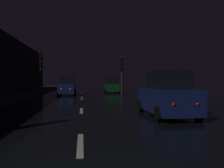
{
  "coord_description": "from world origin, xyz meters",
  "views": [
    {
      "loc": [
        0.06,
        -2.97,
        1.67
      ],
      "look_at": [
        2.18,
        13.23,
        1.42
      ],
      "focal_mm": 36.37,
      "sensor_mm": 36.0,
      "label": 1
    }
  ],
  "objects_px": {
    "traffic_light_far_left": "(40,62)",
    "car_parked_right_near": "(167,96)",
    "traffic_light_far_right": "(122,66)",
    "car_approaching_headlights": "(67,86)",
    "streetlamp_overhead": "(0,26)",
    "car_parked_right_far": "(111,86)"
  },
  "relations": [
    {
      "from": "streetlamp_overhead",
      "to": "car_parked_right_near",
      "type": "height_order",
      "value": "streetlamp_overhead"
    },
    {
      "from": "traffic_light_far_right",
      "to": "car_parked_right_far",
      "type": "relative_size",
      "value": 1.18
    },
    {
      "from": "car_parked_right_near",
      "to": "car_parked_right_far",
      "type": "height_order",
      "value": "car_parked_right_near"
    },
    {
      "from": "traffic_light_far_left",
      "to": "streetlamp_overhead",
      "type": "xyz_separation_m",
      "value": [
        0.26,
        -13.71,
        0.88
      ]
    },
    {
      "from": "traffic_light_far_left",
      "to": "streetlamp_overhead",
      "type": "distance_m",
      "value": 13.74
    },
    {
      "from": "traffic_light_far_left",
      "to": "car_parked_right_near",
      "type": "distance_m",
      "value": 19.36
    },
    {
      "from": "traffic_light_far_right",
      "to": "car_approaching_headlights",
      "type": "xyz_separation_m",
      "value": [
        -6.5,
        -0.39,
        -2.48
      ]
    },
    {
      "from": "traffic_light_far_left",
      "to": "car_parked_right_far",
      "type": "distance_m",
      "value": 9.87
    },
    {
      "from": "traffic_light_far_left",
      "to": "traffic_light_far_right",
      "type": "height_order",
      "value": "traffic_light_far_left"
    },
    {
      "from": "streetlamp_overhead",
      "to": "car_approaching_headlights",
      "type": "distance_m",
      "value": 14.09
    },
    {
      "from": "traffic_light_far_right",
      "to": "car_parked_right_far",
      "type": "xyz_separation_m",
      "value": [
        -0.8,
        3.53,
        -2.53
      ]
    },
    {
      "from": "car_parked_right_near",
      "to": "traffic_light_far_left",
      "type": "bearing_deg",
      "value": 27.23
    },
    {
      "from": "traffic_light_far_left",
      "to": "traffic_light_far_right",
      "type": "distance_m",
      "value": 9.57
    },
    {
      "from": "traffic_light_far_right",
      "to": "car_parked_right_near",
      "type": "bearing_deg",
      "value": -16.0
    },
    {
      "from": "traffic_light_far_left",
      "to": "car_approaching_headlights",
      "type": "distance_m",
      "value": 4.24
    },
    {
      "from": "traffic_light_far_right",
      "to": "streetlamp_overhead",
      "type": "xyz_separation_m",
      "value": [
        -9.31,
        -13.66,
        1.3
      ]
    },
    {
      "from": "traffic_light_far_right",
      "to": "streetlamp_overhead",
      "type": "relative_size",
      "value": 0.66
    },
    {
      "from": "traffic_light_far_right",
      "to": "car_parked_right_far",
      "type": "bearing_deg",
      "value": 179.57
    },
    {
      "from": "car_parked_right_near",
      "to": "car_parked_right_far",
      "type": "xyz_separation_m",
      "value": [
        0.0,
        20.5,
        -0.03
      ]
    },
    {
      "from": "traffic_light_far_left",
      "to": "car_parked_right_near",
      "type": "relative_size",
      "value": 1.26
    },
    {
      "from": "car_parked_right_far",
      "to": "car_parked_right_near",
      "type": "bearing_deg",
      "value": 180.0
    },
    {
      "from": "traffic_light_far_left",
      "to": "car_parked_right_near",
      "type": "bearing_deg",
      "value": 16.62
    }
  ]
}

